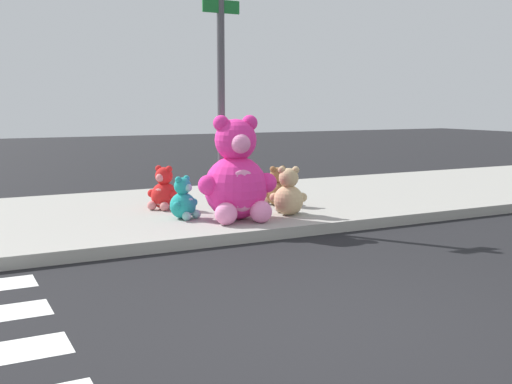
# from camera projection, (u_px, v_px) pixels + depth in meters

# --- Properties ---
(ground_plane) EXTENTS (60.00, 60.00, 0.00)m
(ground_plane) POSITION_uv_depth(u_px,v_px,m) (335.00, 330.00, 4.77)
(ground_plane) COLOR black
(sidewalk) EXTENTS (28.00, 4.40, 0.15)m
(sidewalk) POSITION_uv_depth(u_px,v_px,m) (141.00, 215.00, 9.34)
(sidewalk) COLOR #9E9B93
(sidewalk) RESTS_ON ground_plane
(sign_pole) EXTENTS (0.56, 0.11, 3.20)m
(sign_pole) POSITION_uv_depth(u_px,v_px,m) (221.00, 96.00, 8.83)
(sign_pole) COLOR #4C4C51
(sign_pole) RESTS_ON sidewalk
(plush_pink_large) EXTENTS (1.10, 1.00, 1.44)m
(plush_pink_large) POSITION_uv_depth(u_px,v_px,m) (237.00, 178.00, 8.45)
(plush_pink_large) COLOR #F22D93
(plush_pink_large) RESTS_ON sidewalk
(plush_red) EXTENTS (0.48, 0.47, 0.67)m
(plush_red) POSITION_uv_depth(u_px,v_px,m) (164.00, 192.00, 9.35)
(plush_red) COLOR red
(plush_red) RESTS_ON sidewalk
(plush_teal) EXTENTS (0.42, 0.43, 0.60)m
(plush_teal) POSITION_uv_depth(u_px,v_px,m) (184.00, 202.00, 8.56)
(plush_teal) COLOR teal
(plush_teal) RESTS_ON sidewalk
(plush_brown) EXTENTS (0.49, 0.42, 0.63)m
(plush_brown) POSITION_uv_depth(u_px,v_px,m) (277.00, 189.00, 9.71)
(plush_brown) COLOR olive
(plush_brown) RESTS_ON sidewalk
(plush_tan) EXTENTS (0.50, 0.51, 0.71)m
(plush_tan) POSITION_uv_depth(u_px,v_px,m) (288.00, 195.00, 8.87)
(plush_tan) COLOR tan
(plush_tan) RESTS_ON sidewalk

